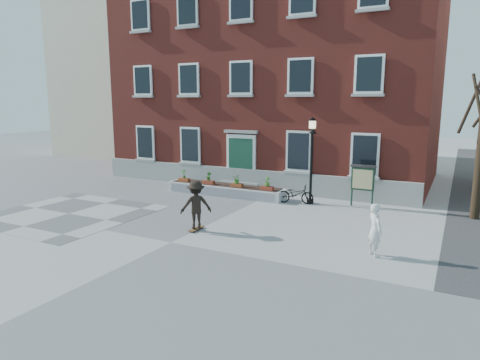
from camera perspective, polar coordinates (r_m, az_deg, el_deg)
The scene contains 10 objects.
ground at distance 14.55m, azimuth -9.16°, elevation -8.22°, with size 100.00×100.00×0.00m, color gray.
checker_patch at distance 19.25m, azimuth -21.87°, elevation -4.19°, with size 6.00×6.00×0.01m, color #525254.
distant_building at distance 40.71m, azimuth -13.12°, elevation 12.87°, with size 10.00×12.00×13.00m, color beige.
bicycle at distance 19.76m, azimuth 7.42°, elevation -1.87°, with size 0.57×1.65×0.87m, color black.
bystander at distance 13.58m, azimuth 17.54°, elevation -6.35°, with size 0.60×0.39×1.63m, color silver.
brick_building at distance 27.07m, azimuth 5.23°, elevation 14.00°, with size 18.40×10.85×12.60m.
planter_assembly at distance 21.34m, azimuth -1.98°, elevation -1.21°, with size 6.20×1.12×1.15m.
lamp_post at distance 19.48m, azimuth 9.54°, elevation 4.18°, with size 0.40×0.40×3.93m.
notice_board at distance 19.56m, azimuth 16.05°, elevation 0.16°, with size 1.10×0.16×1.87m.
skateboarder at distance 15.50m, azimuth -5.90°, elevation -3.33°, with size 1.28×1.24×1.83m.
Camera 1 is at (8.32, -11.00, 4.64)m, focal length 32.00 mm.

